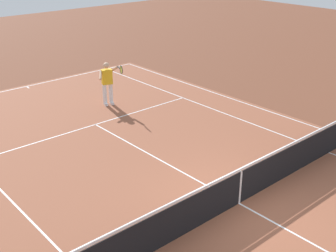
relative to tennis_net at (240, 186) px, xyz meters
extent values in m
plane|color=brown|center=(0.00, 0.00, -0.49)|extent=(60.00, 60.00, 0.00)
cube|color=#935138|center=(0.00, 0.00, -0.49)|extent=(24.20, 11.40, 0.00)
cube|color=white|center=(11.90, 0.00, -0.49)|extent=(0.05, 11.00, 0.01)
cube|color=white|center=(0.00, -4.11, -0.49)|extent=(23.80, 0.05, 0.01)
cube|color=white|center=(6.40, 0.00, -0.49)|extent=(0.05, 8.22, 0.01)
cube|color=white|center=(0.00, 0.00, -0.49)|extent=(12.80, 0.05, 0.01)
cube|color=white|center=(11.75, 0.00, -0.49)|extent=(0.30, 0.05, 0.01)
cube|color=black|center=(0.00, 0.00, -0.05)|extent=(0.02, 11.60, 0.88)
cube|color=white|center=(0.00, 0.00, 0.46)|extent=(0.04, 11.60, 0.06)
cube|color=white|center=(0.00, 0.00, -0.05)|extent=(0.04, 0.06, 0.88)
cylinder|color=white|center=(7.80, -1.35, -0.04)|extent=(0.15, 0.15, 0.74)
cube|color=white|center=(7.74, -1.33, -0.45)|extent=(0.30, 0.19, 0.09)
cylinder|color=white|center=(7.73, -1.57, -0.04)|extent=(0.15, 0.15, 0.74)
cube|color=white|center=(7.67, -1.55, -0.45)|extent=(0.30, 0.19, 0.09)
cube|color=yellow|center=(7.76, -1.46, 0.61)|extent=(0.35, 0.44, 0.56)
sphere|color=#DBAA84|center=(7.76, -1.46, 1.04)|extent=(0.23, 0.23, 0.23)
cylinder|color=#DBAA84|center=(7.69, -1.14, 0.74)|extent=(0.38, 0.32, 0.26)
cylinder|color=#DBAA84|center=(7.51, -1.67, 0.94)|extent=(0.42, 0.09, 0.30)
cylinder|color=#232326|center=(7.19, -1.63, 1.05)|extent=(0.28, 0.12, 0.04)
torus|color=#232326|center=(6.92, -1.54, 1.05)|extent=(0.31, 0.12, 0.31)
cylinder|color=#C6D84C|center=(6.92, -1.54, 1.05)|extent=(0.26, 0.09, 0.27)
camera|label=1|loc=(-5.59, 7.17, 5.44)|focal=46.61mm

